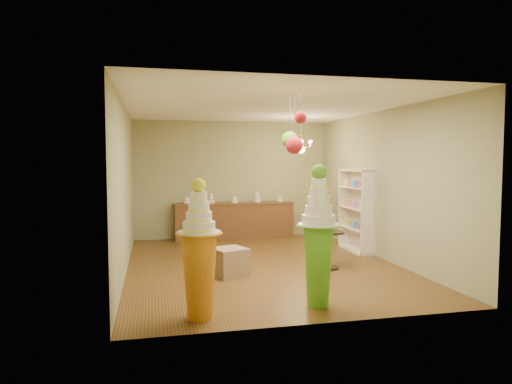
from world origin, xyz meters
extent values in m
plane|color=#533616|center=(0.00, 0.00, 0.00)|extent=(6.50, 6.50, 0.00)
plane|color=white|center=(0.00, 0.00, 3.00)|extent=(6.50, 6.50, 0.00)
cube|color=#949267|center=(0.00, 3.25, 1.50)|extent=(5.00, 0.04, 3.00)
cube|color=#949267|center=(0.00, -3.25, 1.50)|extent=(5.00, 0.04, 3.00)
cube|color=#949267|center=(-2.50, 0.00, 1.50)|extent=(0.04, 6.50, 3.00)
cube|color=#949267|center=(2.50, 0.00, 1.50)|extent=(0.04, 6.50, 3.00)
cone|color=#59B127|center=(0.17, -2.61, 0.56)|extent=(0.50, 0.50, 1.11)
cylinder|color=silver|center=(0.17, -2.61, 1.13)|extent=(0.68, 0.68, 0.03)
cylinder|color=silver|center=(0.17, -2.61, 1.20)|extent=(0.55, 0.55, 0.12)
cylinder|color=silver|center=(0.17, -2.61, 1.33)|extent=(0.45, 0.45, 0.12)
cylinder|color=silver|center=(0.17, -2.61, 1.45)|extent=(0.37, 0.37, 0.12)
cylinder|color=silver|center=(0.17, -2.61, 1.57)|extent=(0.30, 0.30, 0.12)
cylinder|color=silver|center=(0.17, -2.61, 1.70)|extent=(0.25, 0.25, 0.12)
sphere|color=#4F941F|center=(0.17, -2.61, 1.84)|extent=(0.20, 0.20, 0.20)
cone|color=orange|center=(-1.46, -2.74, 0.54)|extent=(0.59, 0.59, 1.08)
cylinder|color=silver|center=(-1.46, -2.74, 1.10)|extent=(0.71, 0.71, 0.03)
cylinder|color=silver|center=(-1.46, -2.74, 1.18)|extent=(0.53, 0.53, 0.12)
cylinder|color=silver|center=(-1.46, -2.74, 1.30)|extent=(0.42, 0.42, 0.12)
cylinder|color=silver|center=(-1.46, -2.74, 1.42)|extent=(0.34, 0.34, 0.12)
cylinder|color=silver|center=(-1.46, -2.74, 1.55)|extent=(0.27, 0.27, 0.12)
sphere|color=yellow|center=(-1.46, -2.74, 1.69)|extent=(0.18, 0.18, 0.18)
cube|color=#8A6C4C|center=(-0.74, -0.72, 0.24)|extent=(0.69, 0.69, 0.49)
cube|color=brown|center=(0.00, 2.97, 0.45)|extent=(3.00, 0.50, 0.90)
cube|color=brown|center=(0.00, 2.97, 0.91)|extent=(3.04, 0.54, 0.03)
cylinder|color=silver|center=(-1.20, 2.97, 1.00)|extent=(0.18, 0.18, 0.16)
cylinder|color=silver|center=(-0.60, 2.97, 1.04)|extent=(0.18, 0.18, 0.24)
cylinder|color=silver|center=(0.00, 2.97, 1.00)|extent=(0.18, 0.18, 0.16)
cylinder|color=silver|center=(0.60, 2.97, 1.04)|extent=(0.18, 0.18, 0.24)
cylinder|color=silver|center=(1.20, 2.97, 1.00)|extent=(0.18, 0.18, 0.16)
cube|color=silver|center=(2.48, 0.80, 0.90)|extent=(0.04, 1.20, 1.80)
cube|color=silver|center=(2.32, 0.80, 0.50)|extent=(0.30, 1.14, 0.03)
cube|color=silver|center=(2.32, 0.80, 0.95)|extent=(0.30, 1.14, 0.03)
cube|color=silver|center=(2.32, 0.80, 1.40)|extent=(0.30, 1.14, 0.03)
cylinder|color=black|center=(1.14, -0.60, 0.02)|extent=(0.39, 0.39, 0.04)
cylinder|color=black|center=(1.14, -0.60, 0.34)|extent=(0.08, 0.08, 0.68)
cylinder|color=black|center=(1.14, -0.60, 0.68)|extent=(0.59, 0.59, 0.04)
imported|color=silver|center=(1.14, -0.60, 0.80)|extent=(0.25, 0.25, 0.20)
cylinder|color=#3C372B|center=(0.02, -1.98, 2.61)|extent=(0.01, 0.01, 0.78)
sphere|color=red|center=(0.02, -1.98, 2.22)|extent=(0.25, 0.25, 0.25)
cylinder|color=#3C372B|center=(0.02, -1.75, 2.65)|extent=(0.01, 0.01, 0.69)
sphere|color=#4F941F|center=(0.02, -1.75, 2.31)|extent=(0.25, 0.25, 0.25)
cylinder|color=#3C372B|center=(-0.01, -2.33, 2.80)|extent=(0.01, 0.01, 0.41)
sphere|color=red|center=(-0.01, -2.33, 2.59)|extent=(0.17, 0.17, 0.17)
cylinder|color=#F2C455|center=(1.32, 1.60, 2.75)|extent=(0.02, 0.02, 0.50)
cylinder|color=#F2C455|center=(1.32, 1.60, 2.45)|extent=(0.10, 0.10, 0.30)
sphere|color=#ECB782|center=(1.32, 1.60, 2.25)|extent=(0.18, 0.18, 0.18)
camera|label=1|loc=(-2.02, -8.41, 2.00)|focal=32.00mm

